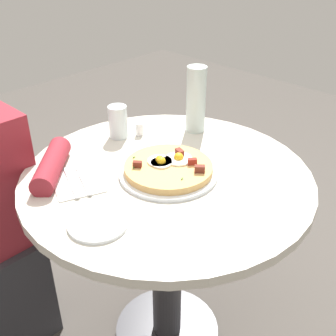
{
  "coord_description": "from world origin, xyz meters",
  "views": [
    {
      "loc": [
        -0.8,
        -0.78,
        1.44
      ],
      "look_at": [
        0.0,
        -0.0,
        0.78
      ],
      "focal_mm": 44.68,
      "sensor_mm": 36.0,
      "label": 1
    }
  ],
  "objects_px": {
    "water_bottle": "(196,100)",
    "pizza_plate": "(169,172)",
    "bread_plate": "(98,223)",
    "knife": "(71,182)",
    "salt_shaker": "(140,129)",
    "dining_table": "(167,219)",
    "fork": "(83,180)",
    "water_glass": "(118,122)",
    "breakfast_pizza": "(169,167)"
  },
  "relations": [
    {
      "from": "dining_table",
      "to": "breakfast_pizza",
      "type": "xyz_separation_m",
      "value": [
        0.01,
        -0.01,
        0.21
      ]
    },
    {
      "from": "breakfast_pizza",
      "to": "knife",
      "type": "distance_m",
      "value": 0.3
    },
    {
      "from": "knife",
      "to": "fork",
      "type": "bearing_deg",
      "value": -90.0
    },
    {
      "from": "dining_table",
      "to": "pizza_plate",
      "type": "height_order",
      "value": "pizza_plate"
    },
    {
      "from": "water_bottle",
      "to": "water_glass",
      "type": "bearing_deg",
      "value": 144.92
    },
    {
      "from": "bread_plate",
      "to": "knife",
      "type": "xyz_separation_m",
      "value": [
        0.06,
        0.21,
        0.0
      ]
    },
    {
      "from": "dining_table",
      "to": "water_bottle",
      "type": "bearing_deg",
      "value": 25.28
    },
    {
      "from": "water_bottle",
      "to": "salt_shaker",
      "type": "distance_m",
      "value": 0.23
    },
    {
      "from": "salt_shaker",
      "to": "pizza_plate",
      "type": "bearing_deg",
      "value": -114.41
    },
    {
      "from": "dining_table",
      "to": "knife",
      "type": "height_order",
      "value": "knife"
    },
    {
      "from": "knife",
      "to": "salt_shaker",
      "type": "distance_m",
      "value": 0.38
    },
    {
      "from": "water_glass",
      "to": "salt_shaker",
      "type": "height_order",
      "value": "water_glass"
    },
    {
      "from": "dining_table",
      "to": "fork",
      "type": "xyz_separation_m",
      "value": [
        -0.21,
        0.15,
        0.19
      ]
    },
    {
      "from": "bread_plate",
      "to": "water_bottle",
      "type": "relative_size",
      "value": 0.65
    },
    {
      "from": "water_glass",
      "to": "salt_shaker",
      "type": "relative_size",
      "value": 2.55
    },
    {
      "from": "dining_table",
      "to": "salt_shaker",
      "type": "relative_size",
      "value": 19.61
    },
    {
      "from": "bread_plate",
      "to": "salt_shaker",
      "type": "height_order",
      "value": "salt_shaker"
    },
    {
      "from": "fork",
      "to": "salt_shaker",
      "type": "xyz_separation_m",
      "value": [
        0.34,
        0.11,
        0.02
      ]
    },
    {
      "from": "dining_table",
      "to": "water_bottle",
      "type": "relative_size",
      "value": 3.73
    },
    {
      "from": "dining_table",
      "to": "water_bottle",
      "type": "distance_m",
      "value": 0.45
    },
    {
      "from": "breakfast_pizza",
      "to": "knife",
      "type": "relative_size",
      "value": 1.53
    },
    {
      "from": "dining_table",
      "to": "fork",
      "type": "bearing_deg",
      "value": 144.65
    },
    {
      "from": "bread_plate",
      "to": "salt_shaker",
      "type": "relative_size",
      "value": 3.42
    },
    {
      "from": "water_glass",
      "to": "water_bottle",
      "type": "bearing_deg",
      "value": -35.08
    },
    {
      "from": "knife",
      "to": "salt_shaker",
      "type": "bearing_deg",
      "value": -52.57
    },
    {
      "from": "pizza_plate",
      "to": "fork",
      "type": "relative_size",
      "value": 1.72
    },
    {
      "from": "pizza_plate",
      "to": "water_glass",
      "type": "relative_size",
      "value": 2.61
    },
    {
      "from": "salt_shaker",
      "to": "water_bottle",
      "type": "bearing_deg",
      "value": -35.08
    },
    {
      "from": "dining_table",
      "to": "water_glass",
      "type": "height_order",
      "value": "water_glass"
    },
    {
      "from": "salt_shaker",
      "to": "water_glass",
      "type": "bearing_deg",
      "value": 144.93
    },
    {
      "from": "dining_table",
      "to": "water_glass",
      "type": "relative_size",
      "value": 7.7
    },
    {
      "from": "water_bottle",
      "to": "dining_table",
      "type": "bearing_deg",
      "value": -154.72
    },
    {
      "from": "dining_table",
      "to": "water_bottle",
      "type": "xyz_separation_m",
      "value": [
        0.3,
        0.14,
        0.3
      ]
    },
    {
      "from": "pizza_plate",
      "to": "salt_shaker",
      "type": "relative_size",
      "value": 6.65
    },
    {
      "from": "dining_table",
      "to": "knife",
      "type": "relative_size",
      "value": 5.08
    },
    {
      "from": "water_bottle",
      "to": "pizza_plate",
      "type": "bearing_deg",
      "value": -153.2
    },
    {
      "from": "knife",
      "to": "salt_shaker",
      "type": "xyz_separation_m",
      "value": [
        0.37,
        0.1,
        0.02
      ]
    },
    {
      "from": "fork",
      "to": "bread_plate",
      "type": "bearing_deg",
      "value": 176.75
    },
    {
      "from": "knife",
      "to": "bread_plate",
      "type": "bearing_deg",
      "value": -174.03
    },
    {
      "from": "water_bottle",
      "to": "salt_shaker",
      "type": "xyz_separation_m",
      "value": [
        -0.17,
        0.12,
        -0.1
      ]
    },
    {
      "from": "bread_plate",
      "to": "salt_shaker",
      "type": "bearing_deg",
      "value": 35.66
    },
    {
      "from": "breakfast_pizza",
      "to": "water_glass",
      "type": "height_order",
      "value": "water_glass"
    },
    {
      "from": "pizza_plate",
      "to": "knife",
      "type": "distance_m",
      "value": 0.3
    },
    {
      "from": "knife",
      "to": "salt_shaker",
      "type": "relative_size",
      "value": 3.86
    },
    {
      "from": "water_glass",
      "to": "water_bottle",
      "type": "height_order",
      "value": "water_bottle"
    },
    {
      "from": "pizza_plate",
      "to": "water_bottle",
      "type": "xyz_separation_m",
      "value": [
        0.29,
        0.15,
        0.12
      ]
    },
    {
      "from": "breakfast_pizza",
      "to": "salt_shaker",
      "type": "relative_size",
      "value": 5.92
    },
    {
      "from": "bread_plate",
      "to": "fork",
      "type": "height_order",
      "value": "bread_plate"
    },
    {
      "from": "pizza_plate",
      "to": "fork",
      "type": "bearing_deg",
      "value": 143.86
    },
    {
      "from": "dining_table",
      "to": "water_glass",
      "type": "xyz_separation_m",
      "value": [
        0.06,
        0.31,
        0.24
      ]
    }
  ]
}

